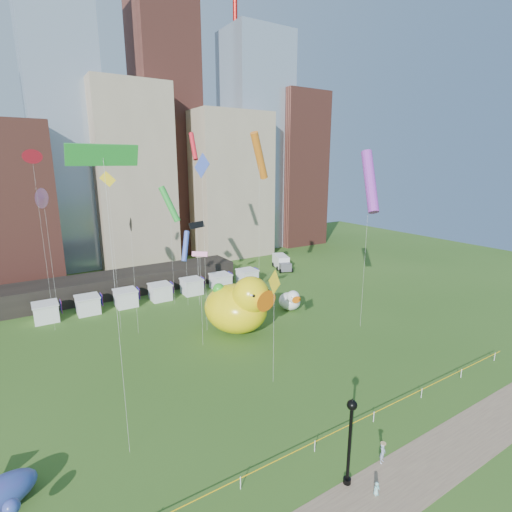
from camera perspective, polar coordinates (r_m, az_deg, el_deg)
ground at (r=30.61m, az=8.67°, el=-26.72°), size 160.00×160.00×0.00m
footpath at (r=28.08m, az=16.49°, el=-31.68°), size 70.00×4.00×0.02m
skyline at (r=80.43m, az=-19.82°, el=14.05°), size 101.00×23.00×68.00m
crane_right at (r=97.59m, az=-2.55°, el=29.76°), size 23.00×1.00×76.00m
pavilion at (r=63.12m, az=-20.07°, el=-3.94°), size 38.00×6.00×3.20m
vendor_tents at (r=58.91m, az=-13.98°, el=-5.25°), size 33.24×2.80×2.40m
caution_tape at (r=30.17m, az=8.72°, el=-25.73°), size 50.00×0.06×0.90m
big_duck at (r=45.87m, az=-2.57°, el=-7.34°), size 8.75×10.25×7.28m
small_duck at (r=53.35m, az=5.10°, el=-6.56°), size 3.44×4.19×3.03m
seahorse_green at (r=46.48m, az=-5.57°, el=-6.08°), size 1.49×1.83×5.86m
seahorse_purple at (r=46.82m, az=-1.62°, el=-6.74°), size 1.61×1.83×5.05m
lamppost at (r=26.48m, az=13.78°, el=-24.06°), size 0.63×0.63×6.09m
box_truck at (r=73.69m, az=3.80°, el=-0.91°), size 3.98×6.33×2.53m
woman at (r=30.30m, az=18.23°, el=-26.00°), size 0.61×0.52×1.43m
toddler at (r=28.31m, az=17.43°, el=-30.02°), size 0.33×0.26×0.89m
kite_0 at (r=54.54m, az=-9.25°, el=15.69°), size 0.88×2.26×23.79m
kite_1 at (r=51.52m, az=-28.99°, el=7.47°), size 1.32×2.21×16.92m
kite_2 at (r=45.13m, az=-18.15°, el=4.39°), size 0.68×1.50×13.84m
kite_3 at (r=24.65m, az=-21.73°, el=13.53°), size 4.08×0.75×20.80m
kite_4 at (r=45.52m, az=-21.03°, el=9.49°), size 1.64×0.57×18.90m
kite_5 at (r=43.61m, az=-8.01°, el=12.56°), size 0.65×2.67×20.82m
kite_6 at (r=47.04m, az=0.48°, el=14.60°), size 3.33×2.32×23.33m
kite_7 at (r=46.14m, az=16.54°, el=10.53°), size 2.85×4.30×21.26m
kite_8 at (r=49.68m, az=-30.25°, el=12.48°), size 1.45×0.86×21.19m
kite_9 at (r=40.75m, az=-8.32°, el=0.11°), size 1.47×1.31×10.72m
kite_10 at (r=53.03m, az=-8.77°, el=4.51°), size 2.74×1.55×11.98m
kite_11 at (r=53.70m, az=-12.70°, el=7.49°), size 2.66×2.64×16.79m
kite_12 at (r=33.56m, az=2.72°, el=-4.15°), size 0.44×2.34×10.83m
kite_13 at (r=53.64m, az=-10.40°, el=1.45°), size 2.10×2.30×10.71m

